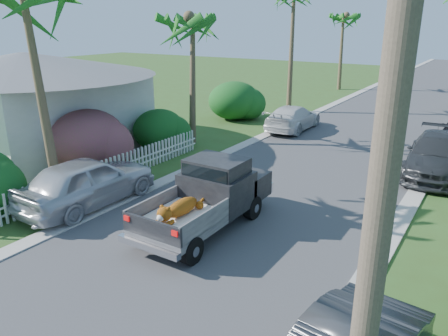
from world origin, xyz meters
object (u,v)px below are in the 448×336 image
Objects in this scene: pickup_truck at (212,194)px; parked_car_ln at (88,182)px; palm_l_b at (191,18)px; parked_car_lf at (293,118)px; parked_car_rm at (438,155)px; utility_pole_a at (382,192)px; house_left at (29,105)px; palm_l_d at (344,16)px.

parked_car_ln is at bearing -166.97° from pickup_truck.
palm_l_b reaches higher than pickup_truck.
parked_car_lf is 0.65× the size of palm_l_b.
parked_car_rm is at bearing 59.80° from pickup_truck.
parked_car_ln is 10.20m from palm_l_b.
pickup_truck is at bearing 133.69° from utility_pole_a.
pickup_truck is 10.22m from parked_car_rm.
parked_car_rm is 18.69m from house_left.
palm_l_d reaches higher than parked_car_lf.
house_left reaches higher than parked_car_rm.
parked_car_rm is 9.05m from parked_car_lf.
pickup_truck is at bearing -11.44° from house_left.
utility_pole_a reaches higher than house_left.
pickup_truck is 0.92× the size of parked_car_rm.
parked_car_rm reaches higher than parked_car_lf.
palm_l_b is at bearing 38.88° from house_left.
parked_car_ln is (-4.37, -1.01, -0.16)m from pickup_truck.
palm_l_b is (-1.83, 8.52, 5.30)m from parked_car_ln.
parked_car_lf is at bearing 115.51° from utility_pole_a.
palm_l_d is at bearing -86.22° from parked_car_ln.
palm_l_d is 38.02m from utility_pole_a.
palm_l_b is 8.92m from house_left.
palm_l_b is 0.96× the size of palm_l_d.
parked_car_rm is 0.75× the size of palm_l_b.
palm_l_d reaches higher than parked_car_rm.
pickup_truck is at bearing -78.70° from palm_l_d.
pickup_truck is 9.67m from utility_pole_a.
utility_pole_a reaches higher than palm_l_d.
parked_car_ln is 0.67× the size of palm_l_b.
palm_l_d is 0.86× the size of utility_pole_a.
palm_l_d reaches higher than palm_l_b.
palm_l_b reaches higher than parked_car_rm.
parked_car_rm is at bearing 6.64° from palm_l_b.
parked_car_lf is 21.72m from utility_pole_a.
palm_l_d is (-5.90, 29.51, 5.43)m from pickup_truck.
utility_pole_a is (6.20, -6.49, 3.59)m from pickup_truck.
pickup_truck is 0.57× the size of utility_pole_a.
pickup_truck is at bearing -123.33° from parked_car_rm.
house_left reaches higher than pickup_truck.
palm_l_b is at bearing -76.98° from parked_car_ln.
pickup_truck is 1.06× the size of parked_car_lf.
house_left is at bearing 46.08° from parked_car_lf.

